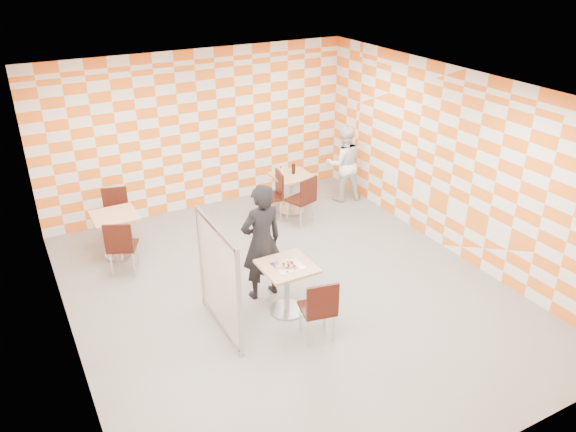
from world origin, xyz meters
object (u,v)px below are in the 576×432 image
object	(u,v)px
partition	(219,278)
man_dark	(262,242)
second_table	(292,187)
chair_empty_far	(116,210)
empty_table	(116,228)
chair_second_side	(274,192)
chair_main_front	(320,307)
soda_bottle	(294,169)
main_table	(287,280)
man_white	(344,163)
sport_bottle	(281,172)
chair_empty_near	(121,244)
chair_second_front	(304,197)

from	to	relation	value
partition	man_dark	xyz separation A→B (m)	(0.84, 0.46, 0.09)
second_table	chair_empty_far	size ratio (longest dim) A/B	0.81
empty_table	chair_second_side	xyz separation A→B (m)	(2.88, 0.00, 0.04)
chair_second_side	chair_main_front	bearing A→B (deg)	-107.96
chair_empty_far	soda_bottle	bearing A→B (deg)	-7.47
main_table	second_table	world-z (taller)	same
man_white	sport_bottle	distance (m)	1.38
soda_bottle	second_table	bearing A→B (deg)	-143.14
second_table	man_dark	world-z (taller)	man_dark
main_table	man_white	size ratio (longest dim) A/B	0.49
main_table	chair_main_front	xyz separation A→B (m)	(0.05, -0.78, 0.04)
chair_empty_far	partition	world-z (taller)	partition
main_table	chair_second_side	distance (m)	2.94
chair_empty_far	partition	bearing A→B (deg)	-79.32
chair_empty_near	man_white	size ratio (longest dim) A/B	0.61
man_dark	sport_bottle	bearing A→B (deg)	-127.05
chair_main_front	sport_bottle	distance (m)	3.91
chair_empty_near	man_dark	world-z (taller)	man_dark
chair_second_side	man_dark	bearing A→B (deg)	-120.99
partition	sport_bottle	distance (m)	3.67
chair_second_front	sport_bottle	xyz separation A→B (m)	(-0.14, 0.63, 0.29)
chair_empty_near	sport_bottle	xyz separation A→B (m)	(3.19, 0.81, 0.29)
partition	second_table	bearing A→B (deg)	46.83
empty_table	chair_second_side	world-z (taller)	chair_second_side
chair_second_front	chair_empty_far	size ratio (longest dim) A/B	1.00
man_white	chair_second_front	bearing A→B (deg)	40.69
second_table	chair_empty_near	bearing A→B (deg)	-167.42
chair_second_side	chair_empty_far	size ratio (longest dim) A/B	1.00
man_dark	man_white	size ratio (longest dim) A/B	1.15
second_table	man_white	distance (m)	1.20
man_dark	soda_bottle	size ratio (longest dim) A/B	7.63
soda_bottle	chair_empty_far	bearing A→B (deg)	172.53
soda_bottle	sport_bottle	bearing A→B (deg)	177.81
empty_table	man_white	size ratio (longest dim) A/B	0.49
chair_main_front	chair_second_side	distance (m)	3.65
main_table	soda_bottle	distance (m)	3.33
chair_second_side	chair_empty_near	world-z (taller)	same
man_white	chair_second_side	bearing A→B (deg)	20.19
chair_second_front	chair_second_side	bearing A→B (deg)	130.53
second_table	partition	size ratio (longest dim) A/B	0.48
second_table	chair_second_side	bearing A→B (deg)	-164.43
second_table	main_table	bearing A→B (deg)	-119.83
empty_table	partition	size ratio (longest dim) A/B	0.48
chair_second_front	sport_bottle	size ratio (longest dim) A/B	4.62
chair_empty_near	chair_second_front	bearing A→B (deg)	3.21
man_dark	second_table	bearing A→B (deg)	-131.01
main_table	man_white	distance (m)	3.99
chair_empty_near	partition	bearing A→B (deg)	-67.63
chair_main_front	sport_bottle	bearing A→B (deg)	69.50
chair_second_front	partition	size ratio (longest dim) A/B	0.60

